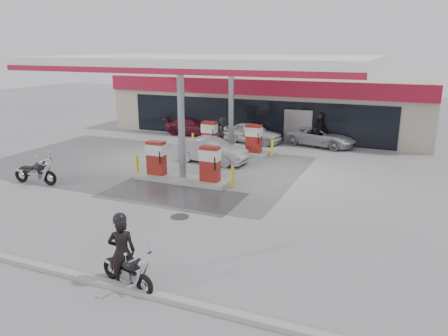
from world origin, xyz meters
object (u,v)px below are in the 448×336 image
object	(u,v)px
parked_car_right	(321,136)
biker_walking	(319,132)
main_motorcycle	(128,272)
parked_motorcycle	(36,173)
pump_island_near	(183,166)
pump_island_far	(231,141)
biker_main	(122,252)
attendant	(223,133)
hatchback_silver	(211,150)
parked_car_left	(193,127)
sedan_white	(253,133)

from	to	relation	value
parked_car_right	biker_walking	distance (m)	0.61
main_motorcycle	parked_motorcycle	xyz separation A→B (m)	(-9.05, 5.82, 0.07)
pump_island_near	pump_island_far	world-z (taller)	same
main_motorcycle	biker_walking	world-z (taller)	biker_walking
biker_main	parked_car_right	distance (m)	18.83
attendant	biker_walking	bearing A→B (deg)	-48.02
pump_island_near	hatchback_silver	bearing A→B (deg)	92.90
biker_main	parked_motorcycle	world-z (taller)	biker_main
biker_main	parked_motorcycle	bearing A→B (deg)	-63.92
parked_car_left	biker_walking	bearing A→B (deg)	-90.94
pump_island_far	biker_walking	bearing A→B (deg)	38.55
pump_island_near	parked_car_right	xyz separation A→B (m)	(4.50, 10.00, -0.11)
pump_island_near	attendant	size ratio (longest dim) A/B	2.72
parked_car_left	parked_motorcycle	bearing A→B (deg)	175.70
parked_motorcycle	sedan_white	xyz separation A→B (m)	(6.17, 12.19, 0.15)
attendant	pump_island_near	bearing A→B (deg)	-155.63
parked_motorcycle	parked_car_left	xyz separation A→B (m)	(1.45, 12.99, 0.09)
pump_island_near	pump_island_far	bearing A→B (deg)	90.00
biker_main	pump_island_far	bearing A→B (deg)	-109.71
parked_car_right	biker_walking	xyz separation A→B (m)	(-0.07, -0.47, 0.39)
pump_island_far	biker_main	size ratio (longest dim) A/B	2.70
main_motorcycle	parked_car_right	xyz separation A→B (m)	(1.40, 18.81, 0.16)
parked_car_left	biker_walking	size ratio (longest dim) A/B	2.11
sedan_white	parked_car_right	xyz separation A→B (m)	(4.28, 0.80, -0.06)
sedan_white	pump_island_far	bearing A→B (deg)	-176.36
sedan_white	attendant	world-z (taller)	attendant
pump_island_near	attendant	world-z (taller)	attendant
attendant	parked_car_left	xyz separation A→B (m)	(-3.56, 3.00, -0.34)
main_motorcycle	parked_motorcycle	world-z (taller)	parked_motorcycle
sedan_white	parked_car_left	world-z (taller)	sedan_white
main_motorcycle	attendant	world-z (taller)	attendant
main_motorcycle	biker_walking	bearing A→B (deg)	102.15
biker_main	main_motorcycle	bearing A→B (deg)	133.93
parked_car_right	hatchback_silver	bearing A→B (deg)	156.25
pump_island_near	sedan_white	xyz separation A→B (m)	(0.22, 9.20, -0.05)
parked_motorcycle	attendant	world-z (taller)	attendant
pump_island_near	parked_motorcycle	distance (m)	6.66
sedan_white	parked_car_left	xyz separation A→B (m)	(-4.72, 0.80, -0.06)
pump_island_near	attendant	distance (m)	7.07
sedan_white	hatchback_silver	size ratio (longest dim) A/B	0.96
parked_car_left	parked_car_right	bearing A→B (deg)	-87.92
sedan_white	attendant	xyz separation A→B (m)	(-1.15, -2.20, 0.28)
pump_island_far	parked_car_left	bearing A→B (deg)	138.37
main_motorcycle	sedan_white	world-z (taller)	sedan_white
pump_island_near	parked_motorcycle	size ratio (longest dim) A/B	2.29
pump_island_far	attendant	bearing A→B (deg)	133.11
main_motorcycle	sedan_white	size ratio (longest dim) A/B	0.49
pump_island_near	biker_main	world-z (taller)	biker_main
hatchback_silver	parked_car_left	world-z (taller)	hatchback_silver
parked_motorcycle	attendant	size ratio (longest dim) A/B	1.19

